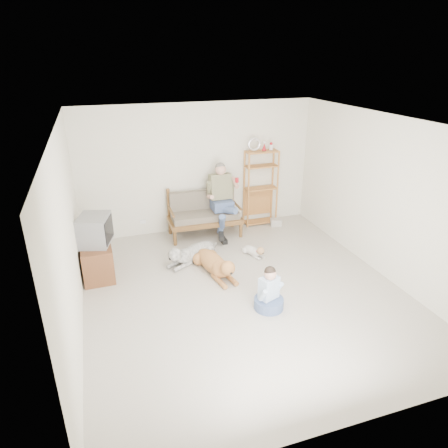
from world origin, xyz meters
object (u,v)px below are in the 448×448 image
object	(u,v)px
loveseat	(204,213)
tv_stand	(97,260)
etagere	(261,187)
golden_retriever	(216,264)

from	to	relation	value
loveseat	tv_stand	bearing A→B (deg)	-152.26
loveseat	tv_stand	world-z (taller)	loveseat
etagere	tv_stand	size ratio (longest dim) A/B	2.16
loveseat	golden_retriever	size ratio (longest dim) A/B	1.06
golden_retriever	loveseat	bearing A→B (deg)	70.84
tv_stand	golden_retriever	xyz separation A→B (m)	(1.96, -0.59, -0.12)
tv_stand	golden_retriever	size ratio (longest dim) A/B	0.63
etagere	golden_retriever	size ratio (longest dim) A/B	1.37
loveseat	golden_retriever	bearing A→B (deg)	-97.08
etagere	tv_stand	xyz separation A→B (m)	(-3.58, -1.26, -0.56)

